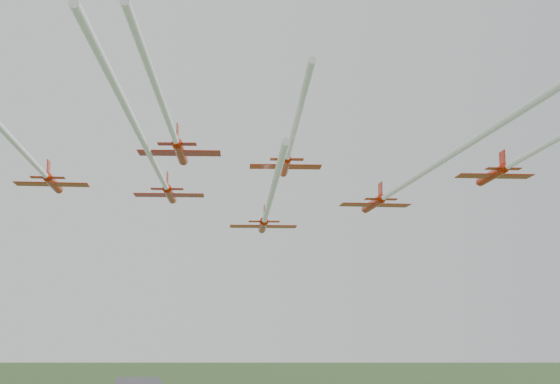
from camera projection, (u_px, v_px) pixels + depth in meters
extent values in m
cylinder|color=red|center=(263.00, 225.00, 114.47)|extent=(2.56, 9.42, 1.21)
cone|color=red|center=(262.00, 230.00, 120.04)|extent=(1.49, 2.13, 1.21)
cone|color=red|center=(264.00, 221.00, 109.22)|extent=(1.28, 1.47, 1.10)
ellipsoid|color=black|center=(262.00, 224.00, 116.71)|extent=(0.61, 1.10, 0.35)
cube|color=red|center=(263.00, 227.00, 113.56)|extent=(9.99, 4.24, 0.11)
cube|color=red|center=(264.00, 222.00, 110.25)|extent=(4.54, 1.95, 0.09)
cube|color=red|center=(264.00, 213.00, 110.68)|extent=(0.40, 1.97, 2.20)
cylinder|color=white|center=(272.00, 192.00, 85.59)|extent=(7.50, 46.43, 0.66)
cylinder|color=red|center=(170.00, 194.00, 101.21)|extent=(2.37, 8.69, 1.12)
cone|color=red|center=(173.00, 201.00, 106.35)|extent=(1.37, 1.97, 1.12)
cone|color=red|center=(167.00, 188.00, 96.37)|extent=(1.18, 1.35, 1.01)
ellipsoid|color=black|center=(171.00, 194.00, 103.28)|extent=(0.56, 1.02, 0.32)
cube|color=red|center=(169.00, 195.00, 100.37)|extent=(9.22, 3.92, 0.10)
cube|color=red|center=(167.00, 189.00, 97.32)|extent=(4.19, 1.80, 0.08)
cube|color=red|center=(168.00, 181.00, 97.71)|extent=(0.37, 1.82, 2.03)
cylinder|color=white|center=(138.00, 132.00, 68.58)|extent=(8.77, 54.86, 0.61)
cylinder|color=red|center=(373.00, 204.00, 105.88)|extent=(1.86, 9.10, 1.17)
cone|color=red|center=(364.00, 210.00, 111.23)|extent=(1.31, 2.00, 1.17)
cone|color=red|center=(383.00, 198.00, 100.84)|extent=(1.16, 1.35, 1.06)
ellipsoid|color=black|center=(369.00, 203.00, 108.03)|extent=(0.52, 1.04, 0.34)
cube|color=red|center=(375.00, 205.00, 105.01)|extent=(9.54, 3.48, 0.11)
cube|color=red|center=(381.00, 199.00, 101.83)|extent=(4.34, 1.60, 0.09)
cube|color=red|center=(380.00, 191.00, 102.24)|extent=(0.25, 1.92, 2.13)
cylinder|color=white|center=(449.00, 156.00, 75.98)|extent=(4.48, 49.60, 0.64)
cylinder|color=red|center=(53.00, 184.00, 88.66)|extent=(1.68, 7.90, 1.02)
cone|color=red|center=(60.00, 191.00, 93.31)|extent=(1.15, 1.74, 1.02)
cone|color=red|center=(46.00, 176.00, 84.28)|extent=(1.01, 1.18, 0.92)
ellipsoid|color=black|center=(56.00, 183.00, 90.53)|extent=(0.46, 0.91, 0.30)
cube|color=red|center=(52.00, 184.00, 87.90)|extent=(8.30, 3.09, 0.09)
cube|color=red|center=(48.00, 178.00, 85.14)|extent=(3.77, 1.42, 0.07)
cube|color=red|center=(48.00, 169.00, 85.49)|extent=(0.23, 1.66, 1.85)
cylinder|color=red|center=(285.00, 166.00, 90.68)|extent=(2.27, 8.03, 1.03)
cone|color=red|center=(283.00, 174.00, 95.43)|extent=(1.28, 1.83, 1.03)
cone|color=red|center=(287.00, 158.00, 86.21)|extent=(1.10, 1.26, 0.94)
ellipsoid|color=black|center=(284.00, 166.00, 92.59)|extent=(0.53, 0.94, 0.30)
cube|color=red|center=(285.00, 167.00, 89.90)|extent=(8.53, 3.70, 0.09)
cube|color=red|center=(287.00, 159.00, 87.08)|extent=(3.88, 1.70, 0.08)
cube|color=red|center=(287.00, 151.00, 87.44)|extent=(0.36, 1.68, 1.88)
cylinder|color=white|center=(297.00, 119.00, 70.11)|extent=(5.53, 31.35, 0.56)
cylinder|color=red|center=(492.00, 175.00, 93.10)|extent=(2.25, 8.64, 1.11)
cone|color=red|center=(478.00, 183.00, 98.21)|extent=(1.34, 1.95, 1.11)
cone|color=red|center=(506.00, 167.00, 88.30)|extent=(1.16, 1.33, 1.01)
ellipsoid|color=black|center=(486.00, 175.00, 95.15)|extent=(0.55, 1.01, 0.32)
cube|color=red|center=(494.00, 176.00, 92.27)|extent=(9.14, 3.79, 0.10)
cube|color=red|center=(503.00, 169.00, 89.24)|extent=(4.16, 1.74, 0.08)
cube|color=red|center=(502.00, 160.00, 89.63)|extent=(0.34, 1.81, 2.02)
cylinder|color=red|center=(180.00, 152.00, 77.86)|extent=(2.24, 7.91, 1.02)
cone|color=red|center=(184.00, 162.00, 82.54)|extent=(1.27, 1.80, 1.02)
cone|color=red|center=(176.00, 142.00, 73.45)|extent=(1.09, 1.24, 0.92)
ellipsoid|color=black|center=(182.00, 153.00, 79.74)|extent=(0.52, 0.93, 0.30)
cube|color=red|center=(180.00, 153.00, 77.09)|extent=(8.41, 3.65, 0.09)
cube|color=red|center=(177.00, 144.00, 74.32)|extent=(3.82, 1.68, 0.07)
cube|color=red|center=(178.00, 134.00, 74.67)|extent=(0.35, 1.66, 1.85)
cylinder|color=white|center=(157.00, 90.00, 57.27)|extent=(5.56, 31.55, 0.55)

